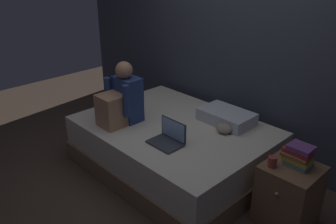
% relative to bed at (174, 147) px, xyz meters
% --- Properties ---
extents(ground_plane, '(8.00, 8.00, 0.00)m').
position_rel_bed_xyz_m(ground_plane, '(0.20, -0.30, -0.26)').
color(ground_plane, '#47382D').
extents(wall_back, '(5.60, 0.10, 2.70)m').
position_rel_bed_xyz_m(wall_back, '(0.20, 0.90, 1.09)').
color(wall_back, '#383D4C').
rests_on(wall_back, ground_plane).
extents(bed, '(2.00, 1.50, 0.53)m').
position_rel_bed_xyz_m(bed, '(0.00, 0.00, 0.00)').
color(bed, '#7A6047').
rests_on(bed, ground_plane).
extents(nightstand, '(0.44, 0.46, 0.57)m').
position_rel_bed_xyz_m(nightstand, '(1.30, 0.11, 0.02)').
color(nightstand, brown).
rests_on(nightstand, ground_plane).
extents(person_sitting, '(0.39, 0.44, 0.66)m').
position_rel_bed_xyz_m(person_sitting, '(-0.44, -0.35, 0.52)').
color(person_sitting, navy).
rests_on(person_sitting, bed).
extents(laptop, '(0.32, 0.23, 0.22)m').
position_rel_bed_xyz_m(laptop, '(0.24, -0.31, 0.32)').
color(laptop, '#333842').
rests_on(laptop, bed).
extents(pillow, '(0.56, 0.36, 0.13)m').
position_rel_bed_xyz_m(pillow, '(0.35, 0.45, 0.33)').
color(pillow, silver).
rests_on(pillow, bed).
extents(book_stack, '(0.24, 0.18, 0.18)m').
position_rel_bed_xyz_m(book_stack, '(1.30, 0.16, 0.40)').
color(book_stack, teal).
rests_on(book_stack, nightstand).
extents(mug, '(0.08, 0.08, 0.09)m').
position_rel_bed_xyz_m(mug, '(1.17, -0.01, 0.35)').
color(mug, '#933833').
rests_on(mug, nightstand).
extents(clothes_pile, '(0.18, 0.21, 0.09)m').
position_rel_bed_xyz_m(clothes_pile, '(0.48, 0.28, 0.31)').
color(clothes_pile, gray).
rests_on(clothes_pile, bed).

